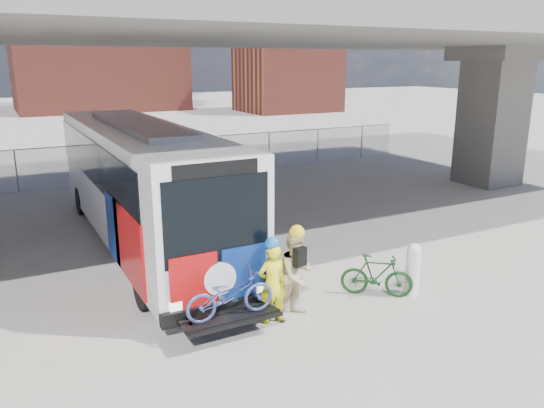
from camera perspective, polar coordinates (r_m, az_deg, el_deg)
ground at (r=14.62m, az=-2.75°, el=-6.49°), size 160.00×160.00×0.00m
bus at (r=16.17m, az=-13.99°, el=2.99°), size 2.67×12.90×3.69m
overpass at (r=17.35m, az=-9.02°, el=18.78°), size 40.00×16.00×7.95m
chainlink_fence at (r=25.30m, az=-14.56°, el=5.62°), size 30.00×0.06×30.00m
brick_buildings at (r=60.95m, az=-22.09°, el=14.06°), size 54.00×22.00×12.00m
smokestack at (r=70.52m, az=-12.37°, el=20.55°), size 2.20×2.20×25.00m
bollard at (r=12.99m, az=14.93°, el=-6.61°), size 0.33×0.33×1.27m
cyclist_hivis at (r=11.20m, az=0.04°, el=-8.35°), size 0.66×0.45×1.91m
cyclist_tan at (r=11.44m, az=2.66°, el=-7.52°), size 1.08×0.94×2.07m
bike_parked at (r=12.80m, az=11.21°, el=-7.55°), size 1.60×1.44×1.01m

